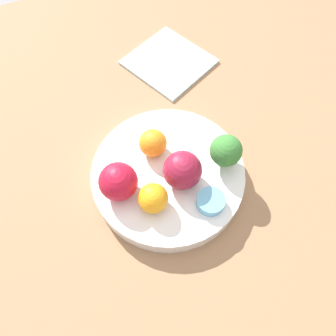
{
  "coord_description": "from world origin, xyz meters",
  "views": [
    {
      "loc": [
        -0.1,
        -0.23,
        0.54
      ],
      "look_at": [
        0.0,
        0.0,
        0.06
      ],
      "focal_mm": 35.0,
      "sensor_mm": 36.0,
      "label": 1
    }
  ],
  "objects_px": {
    "bowl": "(168,175)",
    "orange_front": "(153,143)",
    "apple_red": "(118,181)",
    "orange_back": "(153,198)",
    "napkin": "(169,62)",
    "apple_green": "(182,170)",
    "small_cup": "(211,201)",
    "broccoli": "(226,151)"
  },
  "relations": [
    {
      "from": "bowl",
      "to": "orange_back",
      "type": "xyz_separation_m",
      "value": [
        -0.05,
        -0.04,
        0.04
      ]
    },
    {
      "from": "apple_red",
      "to": "napkin",
      "type": "distance_m",
      "value": 0.33
    },
    {
      "from": "orange_front",
      "to": "orange_back",
      "type": "xyz_separation_m",
      "value": [
        -0.04,
        -0.09,
        -0.0
      ]
    },
    {
      "from": "apple_green",
      "to": "orange_back",
      "type": "bearing_deg",
      "value": -160.2
    },
    {
      "from": "broccoli",
      "to": "apple_red",
      "type": "distance_m",
      "value": 0.18
    },
    {
      "from": "broccoli",
      "to": "orange_front",
      "type": "height_order",
      "value": "broccoli"
    },
    {
      "from": "napkin",
      "to": "small_cup",
      "type": "bearing_deg",
      "value": -103.64
    },
    {
      "from": "apple_green",
      "to": "small_cup",
      "type": "xyz_separation_m",
      "value": [
        0.02,
        -0.06,
        -0.02
      ]
    },
    {
      "from": "apple_red",
      "to": "apple_green",
      "type": "distance_m",
      "value": 0.1
    },
    {
      "from": "napkin",
      "to": "bowl",
      "type": "bearing_deg",
      "value": -114.81
    },
    {
      "from": "napkin",
      "to": "apple_red",
      "type": "bearing_deg",
      "value": -128.57
    },
    {
      "from": "small_cup",
      "to": "napkin",
      "type": "distance_m",
      "value": 0.35
    },
    {
      "from": "broccoli",
      "to": "napkin",
      "type": "xyz_separation_m",
      "value": [
        0.03,
        0.28,
        -0.07
      ]
    },
    {
      "from": "orange_front",
      "to": "orange_back",
      "type": "relative_size",
      "value": 1.0
    },
    {
      "from": "orange_front",
      "to": "napkin",
      "type": "xyz_separation_m",
      "value": [
        0.12,
        0.21,
        -0.05
      ]
    },
    {
      "from": "orange_front",
      "to": "small_cup",
      "type": "height_order",
      "value": "orange_front"
    },
    {
      "from": "orange_back",
      "to": "small_cup",
      "type": "bearing_deg",
      "value": -23.88
    },
    {
      "from": "bowl",
      "to": "napkin",
      "type": "xyz_separation_m",
      "value": [
        0.12,
        0.26,
        -0.01
      ]
    },
    {
      "from": "bowl",
      "to": "apple_green",
      "type": "height_order",
      "value": "apple_green"
    },
    {
      "from": "apple_red",
      "to": "orange_back",
      "type": "relative_size",
      "value": 1.3
    },
    {
      "from": "apple_red",
      "to": "small_cup",
      "type": "height_order",
      "value": "apple_red"
    },
    {
      "from": "small_cup",
      "to": "napkin",
      "type": "bearing_deg",
      "value": 76.36
    },
    {
      "from": "broccoli",
      "to": "orange_front",
      "type": "xyz_separation_m",
      "value": [
        -0.1,
        0.07,
        -0.01
      ]
    },
    {
      "from": "bowl",
      "to": "orange_front",
      "type": "distance_m",
      "value": 0.06
    },
    {
      "from": "orange_front",
      "to": "napkin",
      "type": "bearing_deg",
      "value": 59.19
    },
    {
      "from": "napkin",
      "to": "orange_front",
      "type": "bearing_deg",
      "value": -120.81
    },
    {
      "from": "bowl",
      "to": "apple_red",
      "type": "bearing_deg",
      "value": 178.59
    },
    {
      "from": "orange_back",
      "to": "broccoli",
      "type": "bearing_deg",
      "value": 9.11
    },
    {
      "from": "broccoli",
      "to": "orange_back",
      "type": "xyz_separation_m",
      "value": [
        -0.14,
        -0.02,
        -0.01
      ]
    },
    {
      "from": "bowl",
      "to": "napkin",
      "type": "relative_size",
      "value": 1.26
    },
    {
      "from": "bowl",
      "to": "broccoli",
      "type": "bearing_deg",
      "value": -13.91
    },
    {
      "from": "apple_red",
      "to": "orange_back",
      "type": "distance_m",
      "value": 0.06
    },
    {
      "from": "bowl",
      "to": "small_cup",
      "type": "distance_m",
      "value": 0.09
    },
    {
      "from": "orange_back",
      "to": "small_cup",
      "type": "relative_size",
      "value": 1.05
    },
    {
      "from": "bowl",
      "to": "orange_front",
      "type": "height_order",
      "value": "orange_front"
    },
    {
      "from": "bowl",
      "to": "apple_green",
      "type": "relative_size",
      "value": 4.15
    },
    {
      "from": "apple_red",
      "to": "napkin",
      "type": "relative_size",
      "value": 0.3
    },
    {
      "from": "apple_red",
      "to": "apple_green",
      "type": "relative_size",
      "value": 0.98
    },
    {
      "from": "apple_red",
      "to": "napkin",
      "type": "xyz_separation_m",
      "value": [
        0.2,
        0.25,
        -0.06
      ]
    },
    {
      "from": "bowl",
      "to": "orange_front",
      "type": "bearing_deg",
      "value": 97.88
    },
    {
      "from": "orange_front",
      "to": "bowl",
      "type": "bearing_deg",
      "value": -82.12
    },
    {
      "from": "small_cup",
      "to": "broccoli",
      "type": "bearing_deg",
      "value": 46.72
    }
  ]
}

